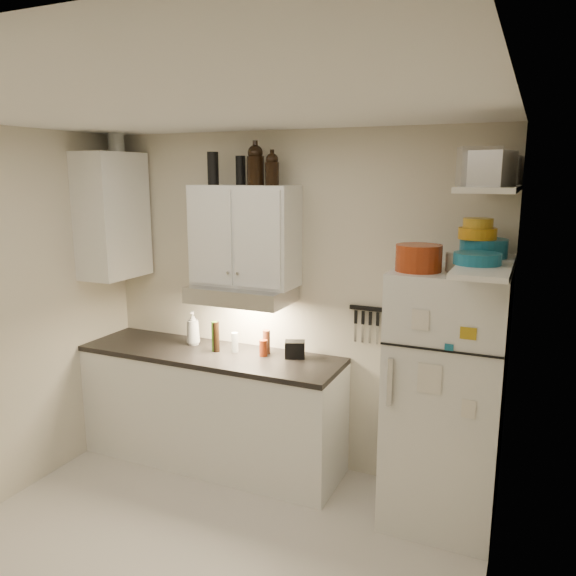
% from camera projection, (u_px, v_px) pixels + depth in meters
% --- Properties ---
extents(floor, '(3.20, 3.00, 0.02)m').
position_uv_depth(floor, '(186.00, 575.00, 3.27)').
color(floor, silver).
rests_on(floor, ground).
extents(ceiling, '(3.20, 3.00, 0.02)m').
position_uv_depth(ceiling, '(167.00, 105.00, 2.74)').
color(ceiling, white).
rests_on(ceiling, ground).
extents(back_wall, '(3.20, 0.02, 2.60)m').
position_uv_depth(back_wall, '(291.00, 303.00, 4.36)').
color(back_wall, beige).
rests_on(back_wall, ground).
extents(right_wall, '(0.02, 3.00, 2.60)m').
position_uv_depth(right_wall, '(496.00, 411.00, 2.36)').
color(right_wall, beige).
rests_on(right_wall, ground).
extents(base_cabinet, '(2.10, 0.60, 0.88)m').
position_uv_depth(base_cabinet, '(212.00, 409.00, 4.47)').
color(base_cabinet, white).
rests_on(base_cabinet, floor).
extents(countertop, '(2.10, 0.62, 0.04)m').
position_uv_depth(countertop, '(210.00, 354.00, 4.38)').
color(countertop, black).
rests_on(countertop, base_cabinet).
extents(upper_cabinet, '(0.80, 0.33, 0.75)m').
position_uv_depth(upper_cabinet, '(245.00, 236.00, 4.22)').
color(upper_cabinet, white).
rests_on(upper_cabinet, back_wall).
extents(side_cabinet, '(0.33, 0.55, 1.00)m').
position_uv_depth(side_cabinet, '(113.00, 216.00, 4.52)').
color(side_cabinet, white).
rests_on(side_cabinet, left_wall).
extents(range_hood, '(0.76, 0.46, 0.12)m').
position_uv_depth(range_hood, '(242.00, 294.00, 4.24)').
color(range_hood, silver).
rests_on(range_hood, back_wall).
extents(fridge, '(0.70, 0.68, 1.70)m').
position_uv_depth(fridge, '(445.00, 399.00, 3.64)').
color(fridge, white).
rests_on(fridge, floor).
extents(shelf_hi, '(0.30, 0.95, 0.03)m').
position_uv_depth(shelf_hi, '(491.00, 189.00, 3.17)').
color(shelf_hi, white).
rests_on(shelf_hi, right_wall).
extents(shelf_lo, '(0.30, 0.95, 0.03)m').
position_uv_depth(shelf_lo, '(485.00, 265.00, 3.25)').
color(shelf_lo, white).
rests_on(shelf_lo, right_wall).
extents(knife_strip, '(0.42, 0.02, 0.03)m').
position_uv_depth(knife_strip, '(378.00, 309.00, 4.05)').
color(knife_strip, black).
rests_on(knife_strip, back_wall).
extents(dutch_oven, '(0.31, 0.31, 0.16)m').
position_uv_depth(dutch_oven, '(419.00, 258.00, 3.40)').
color(dutch_oven, '#943011').
rests_on(dutch_oven, fridge).
extents(book_stack, '(0.25, 0.28, 0.08)m').
position_uv_depth(book_stack, '(478.00, 268.00, 3.29)').
color(book_stack, '#B79116').
rests_on(book_stack, fridge).
extents(spice_jar, '(0.08, 0.08, 0.11)m').
position_uv_depth(spice_jar, '(451.00, 262.00, 3.42)').
color(spice_jar, silver).
rests_on(spice_jar, fridge).
extents(stock_pot, '(0.31, 0.31, 0.18)m').
position_uv_depth(stock_pot, '(500.00, 170.00, 3.44)').
color(stock_pot, silver).
rests_on(stock_pot, shelf_hi).
extents(tin_a, '(0.25, 0.24, 0.21)m').
position_uv_depth(tin_a, '(479.00, 167.00, 3.03)').
color(tin_a, '#AAAAAD').
rests_on(tin_a, shelf_hi).
extents(tin_b, '(0.24, 0.24, 0.18)m').
position_uv_depth(tin_b, '(492.00, 169.00, 2.89)').
color(tin_b, '#AAAAAD').
rests_on(tin_b, shelf_hi).
extents(bowl_teal, '(0.29, 0.29, 0.11)m').
position_uv_depth(bowl_teal, '(483.00, 248.00, 3.47)').
color(bowl_teal, '#186786').
rests_on(bowl_teal, shelf_lo).
extents(bowl_orange, '(0.23, 0.23, 0.07)m').
position_uv_depth(bowl_orange, '(477.00, 233.00, 3.43)').
color(bowl_orange, orange).
rests_on(bowl_orange, bowl_teal).
extents(bowl_yellow, '(0.18, 0.18, 0.06)m').
position_uv_depth(bowl_yellow, '(478.00, 223.00, 3.42)').
color(bowl_yellow, gold).
rests_on(bowl_yellow, bowl_orange).
extents(plates, '(0.33, 0.33, 0.07)m').
position_uv_depth(plates, '(477.00, 259.00, 3.19)').
color(plates, '#186786').
rests_on(plates, shelf_lo).
extents(growler_a, '(0.14, 0.14, 0.29)m').
position_uv_depth(growler_a, '(255.00, 165.00, 4.07)').
color(growler_a, black).
rests_on(growler_a, upper_cabinet).
extents(growler_b, '(0.12, 0.12, 0.23)m').
position_uv_depth(growler_b, '(272.00, 169.00, 4.02)').
color(growler_b, black).
rests_on(growler_b, upper_cabinet).
extents(thermos_a, '(0.09, 0.09, 0.21)m').
position_uv_depth(thermos_a, '(241.00, 170.00, 4.18)').
color(thermos_a, black).
rests_on(thermos_a, upper_cabinet).
extents(thermos_b, '(0.11, 0.11, 0.24)m').
position_uv_depth(thermos_b, '(213.00, 168.00, 4.19)').
color(thermos_b, black).
rests_on(thermos_b, upper_cabinet).
extents(side_jar, '(0.16, 0.16, 0.17)m').
position_uv_depth(side_jar, '(116.00, 142.00, 4.51)').
color(side_jar, silver).
rests_on(side_jar, side_cabinet).
extents(soap_bottle, '(0.14, 0.14, 0.31)m').
position_uv_depth(soap_bottle, '(193.00, 326.00, 4.53)').
color(soap_bottle, white).
rests_on(soap_bottle, countertop).
extents(pepper_mill, '(0.08, 0.08, 0.18)m').
position_uv_depth(pepper_mill, '(266.00, 342.00, 4.32)').
color(pepper_mill, brown).
rests_on(pepper_mill, countertop).
extents(oil_bottle, '(0.05, 0.05, 0.24)m').
position_uv_depth(oil_bottle, '(214.00, 336.00, 4.37)').
color(oil_bottle, '#366519').
rests_on(oil_bottle, countertop).
extents(vinegar_bottle, '(0.06, 0.06, 0.24)m').
position_uv_depth(vinegar_bottle, '(216.00, 337.00, 4.36)').
color(vinegar_bottle, black).
rests_on(vinegar_bottle, countertop).
extents(clear_bottle, '(0.06, 0.06, 0.16)m').
position_uv_depth(clear_bottle, '(235.00, 342.00, 4.35)').
color(clear_bottle, silver).
rests_on(clear_bottle, countertop).
extents(red_jar, '(0.08, 0.08, 0.13)m').
position_uv_depth(red_jar, '(263.00, 348.00, 4.26)').
color(red_jar, '#943011').
rests_on(red_jar, countertop).
extents(caddy, '(0.18, 0.15, 0.13)m').
position_uv_depth(caddy, '(295.00, 349.00, 4.23)').
color(caddy, black).
rests_on(caddy, countertop).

